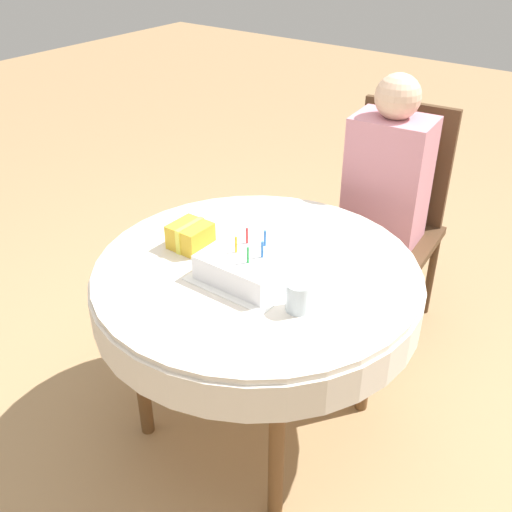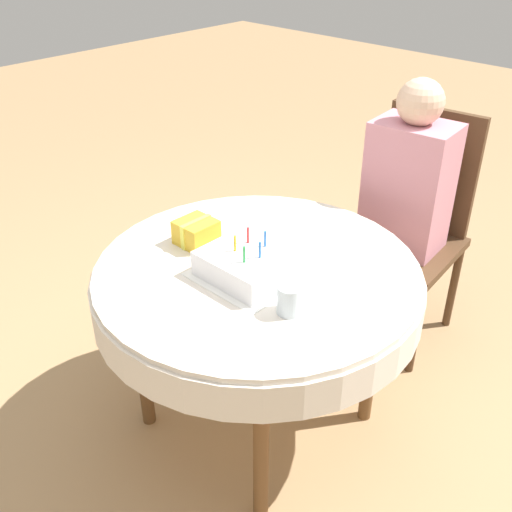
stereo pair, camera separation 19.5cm
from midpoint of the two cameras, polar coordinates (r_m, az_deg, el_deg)
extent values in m
plane|color=#A37F56|center=(2.44, 2.48, -15.25)|extent=(12.00, 12.00, 0.00)
cylinder|color=silver|center=(1.99, 2.93, -1.33)|extent=(1.09, 1.09, 0.02)
cylinder|color=silver|center=(2.03, 2.87, -3.08)|extent=(1.11, 1.11, 0.13)
cylinder|color=brown|center=(2.21, -8.43, -9.20)|extent=(0.05, 0.05, 0.69)
cylinder|color=brown|center=(1.90, 3.56, -17.38)|extent=(0.05, 0.05, 0.69)
cylinder|color=brown|center=(2.54, 2.05, -2.90)|extent=(0.05, 0.05, 0.69)
cylinder|color=brown|center=(2.27, 13.51, -8.68)|extent=(0.05, 0.05, 0.69)
cube|color=#4C331E|center=(2.70, 15.54, 0.76)|extent=(0.50, 0.50, 0.04)
cube|color=#4C331E|center=(2.75, 18.23, 7.75)|extent=(0.41, 0.07, 0.54)
cylinder|color=#4C331E|center=(2.73, 9.26, -3.84)|extent=(0.04, 0.04, 0.43)
cylinder|color=#4C331E|center=(2.61, 17.04, -6.86)|extent=(0.04, 0.04, 0.43)
cylinder|color=#4C331E|center=(3.04, 13.04, -0.29)|extent=(0.04, 0.04, 0.43)
cylinder|color=#4C331E|center=(2.93, 20.10, -2.83)|extent=(0.04, 0.04, 0.43)
cylinder|color=#DBB293|center=(2.70, 11.94, -4.04)|extent=(0.09, 0.09, 0.47)
cylinder|color=#DBB293|center=(2.66, 15.01, -5.21)|extent=(0.09, 0.09, 0.47)
cube|color=#C67F8E|center=(2.57, 16.44, 6.29)|extent=(0.34, 0.26, 0.54)
sphere|color=#DBB293|center=(2.45, 17.69, 13.76)|extent=(0.18, 0.18, 0.18)
cube|color=white|center=(1.95, 2.36, -1.73)|extent=(0.32, 0.32, 0.00)
cube|color=white|center=(1.92, 2.38, -0.68)|extent=(0.27, 0.27, 0.08)
cylinder|color=blue|center=(1.86, 3.37, 0.51)|extent=(0.01, 0.01, 0.06)
cylinder|color=blue|center=(1.92, 3.78, 1.57)|extent=(0.01, 0.01, 0.06)
cylinder|color=red|center=(1.94, 2.10, 1.92)|extent=(0.01, 0.01, 0.06)
cylinder|color=gold|center=(1.89, 0.92, 1.13)|extent=(0.01, 0.01, 0.06)
cylinder|color=green|center=(1.83, 1.91, 0.07)|extent=(0.01, 0.01, 0.06)
cylinder|color=silver|center=(1.76, 6.39, -4.22)|extent=(0.08, 0.08, 0.09)
cube|color=gold|center=(2.10, -3.07, 2.20)|extent=(0.12, 0.12, 0.09)
cube|color=#EAE54C|center=(2.10, -3.07, 2.20)|extent=(0.02, 0.13, 0.09)
camera|label=1|loc=(0.10, -87.14, 1.75)|focal=42.00mm
camera|label=2|loc=(0.10, 92.86, -1.75)|focal=42.00mm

